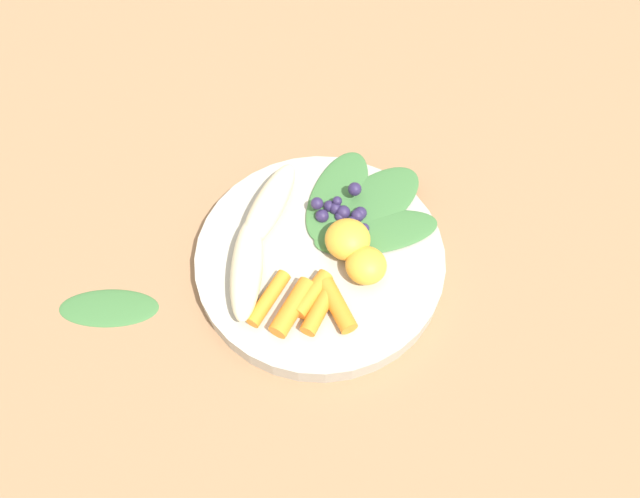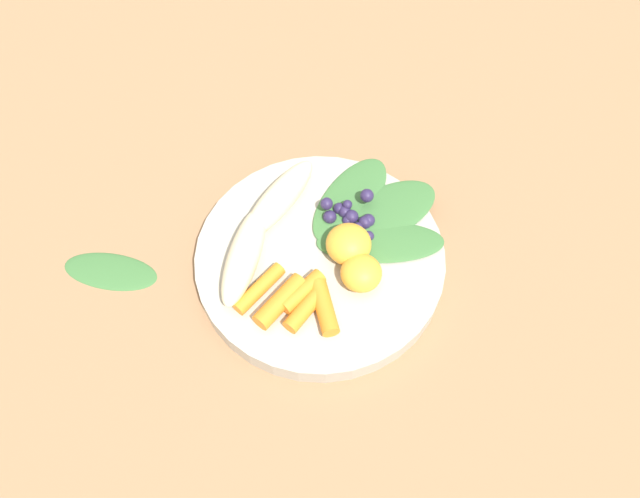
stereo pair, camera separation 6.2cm
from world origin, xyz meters
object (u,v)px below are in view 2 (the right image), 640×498
object	(u,v)px
banana_peeled_left	(244,255)
banana_peeled_right	(281,197)
orange_segment_near	(349,244)
bowl	(320,260)
kale_leaf_stray	(110,270)

from	to	relation	value
banana_peeled_left	banana_peeled_right	size ratio (longest dim) A/B	1.00
banana_peeled_left	banana_peeled_right	world-z (taller)	same
banana_peeled_right	orange_segment_near	world-z (taller)	orange_segment_near
bowl	banana_peeled_left	xyz separation A→B (m)	(0.07, -0.04, 0.03)
banana_peeled_right	banana_peeled_left	bearing A→B (deg)	7.62
orange_segment_near	kale_leaf_stray	world-z (taller)	orange_segment_near
banana_peeled_right	kale_leaf_stray	xyz separation A→B (m)	(0.18, -0.05, -0.04)
banana_peeled_left	banana_peeled_right	bearing A→B (deg)	166.68
banana_peeled_right	kale_leaf_stray	distance (m)	0.19
banana_peeled_right	orange_segment_near	xyz separation A→B (m)	(-0.02, 0.09, 0.00)
banana_peeled_left	bowl	bearing A→B (deg)	110.84
bowl	banana_peeled_right	bearing A→B (deg)	-92.21
banana_peeled_left	kale_leaf_stray	world-z (taller)	banana_peeled_left
bowl	banana_peeled_right	xyz separation A→B (m)	(-0.00, -0.07, 0.03)
banana_peeled_left	orange_segment_near	xyz separation A→B (m)	(-0.09, 0.05, 0.00)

